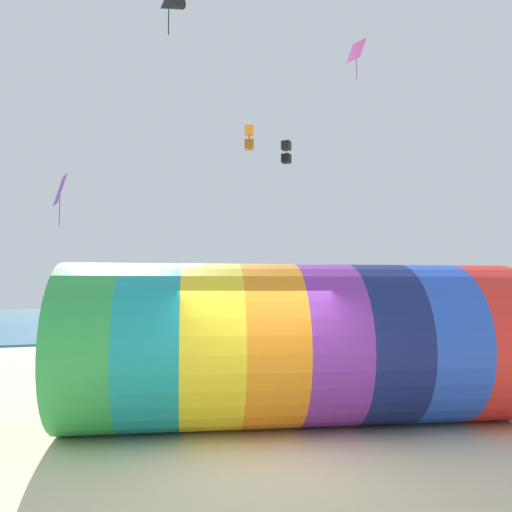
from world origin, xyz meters
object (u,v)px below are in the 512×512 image
Objects in this scene: kite_magenta_diamond at (356,51)px; bystander_mid_beach at (200,332)px; kite_orange_box at (249,138)px; giant_inflatable_tube at (295,344)px; kite_black_box at (286,152)px; bystander_near_water at (82,342)px; kite_black_delta at (169,3)px; kite_purple_diamond at (60,191)px.

kite_magenta_diamond is 14.51m from bystander_mid_beach.
bystander_mid_beach is (0.07, 5.98, -6.30)m from kite_orange_box.
kite_orange_box reaches higher than giant_inflatable_tube.
giant_inflatable_tube is 9.81× the size of kite_black_box.
bystander_near_water is at bearing 154.58° from kite_orange_box.
kite_black_box is (5.06, 2.47, -3.54)m from kite_black_delta.
kite_orange_box is (2.31, -0.92, -4.25)m from kite_black_delta.
kite_black_box is at bearing 26.03° from kite_black_delta.
bystander_near_water is (-7.33, -1.22, -6.89)m from kite_black_box.
bystander_near_water is (-2.27, 1.25, -10.43)m from kite_black_delta.
bystander_near_water is at bearing -84.01° from kite_purple_diamond.
kite_black_box reaches higher than kite_purple_diamond.
kite_black_delta is at bearing -155.35° from kite_magenta_diamond.
kite_black_delta is 0.91× the size of bystander_mid_beach.
kite_black_delta is 10.75m from bystander_near_water.
kite_black_box is at bearing -43.93° from bystander_mid_beach.
kite_magenta_diamond is 17.43m from bystander_near_water.
giant_inflatable_tube is 17.91m from kite_magenta_diamond.
bystander_near_water is (-11.72, -3.08, -12.53)m from kite_magenta_diamond.
kite_black_box is 10.99m from kite_purple_diamond.
kite_black_delta is 6.66m from kite_black_box.
giant_inflatable_tube is 4.98× the size of bystander_near_water.
kite_black_box reaches higher than bystander_near_water.
kite_magenta_diamond is (8.14, 10.58, 11.94)m from giant_inflatable_tube.
kite_purple_diamond is 1.54× the size of bystander_mid_beach.
kite_magenta_diamond is 15.12m from kite_purple_diamond.
giant_inflatable_tube is 11.38m from bystander_mid_beach.
bystander_mid_beach is at bearing 174.14° from kite_magenta_diamond.
bystander_mid_beach is at bearing -40.15° from kite_purple_diamond.
kite_black_box is at bearing 66.68° from giant_inflatable_tube.
kite_black_delta reaches higher than bystander_near_water.
giant_inflatable_tube reaches higher than bystander_mid_beach.
kite_black_box is 0.37× the size of kite_purple_diamond.
kite_orange_box is at bearing -143.62° from kite_magenta_diamond.
kite_purple_diamond is 9.59m from bystander_mid_beach.
kite_black_delta reaches higher than bystander_mid_beach.
kite_black_box reaches higher than bystander_mid_beach.
kite_magenta_diamond is 0.76× the size of kite_purple_diamond.
giant_inflatable_tube is at bearing -74.38° from kite_purple_diamond.
kite_magenta_diamond reaches higher than kite_purple_diamond.
kite_black_box reaches higher than kite_orange_box.
kite_purple_diamond is (-4.46, 15.97, 5.58)m from giant_inflatable_tube.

